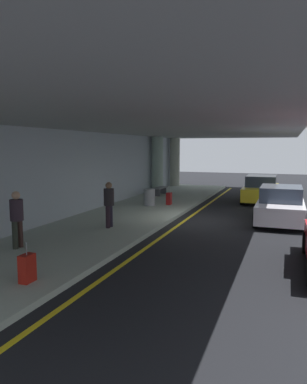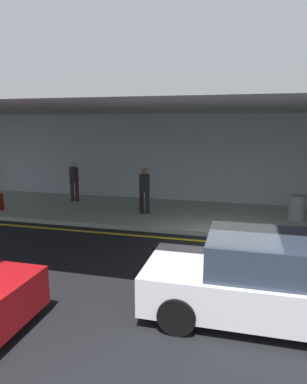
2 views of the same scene
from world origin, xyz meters
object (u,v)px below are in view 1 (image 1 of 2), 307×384
(traveler_with_luggage, at_px, (109,202))
(bench_metal, at_px, (160,189))
(car_yellow_taxi, at_px, (261,189))
(trash_bin_steel, at_px, (149,197))
(person_waiting_for_ride, at_px, (17,216))
(car_white, at_px, (281,206))
(support_column_center, at_px, (175,162))
(support_column_left_mid, at_px, (157,164))
(suitcase_upright_primary, at_px, (169,199))
(suitcase_upright_secondary, at_px, (27,268))

(traveler_with_luggage, height_order, bench_metal, traveler_with_luggage)
(car_yellow_taxi, bearing_deg, trash_bin_steel, -48.03)
(person_waiting_for_ride, bearing_deg, traveler_with_luggage, 38.54)
(car_white, bearing_deg, support_column_center, -142.37)
(traveler_with_luggage, distance_m, person_waiting_for_ride, 3.65)
(support_column_left_mid, relative_size, suitcase_upright_primary, 4.06)
(traveler_with_luggage, bearing_deg, bench_metal, -53.60)
(trash_bin_steel, bearing_deg, suitcase_upright_secondary, -173.35)
(support_column_left_mid, distance_m, car_yellow_taxi, 7.10)
(suitcase_upright_secondary, height_order, trash_bin_steel, suitcase_upright_secondary)
(car_white, relative_size, suitcase_upright_primary, 4.56)
(car_yellow_taxi, height_order, person_waiting_for_ride, person_waiting_for_ride)
(suitcase_upright_primary, bearing_deg, person_waiting_for_ride, 162.55)
(support_column_center, bearing_deg, car_yellow_taxi, -129.36)
(car_yellow_taxi, relative_size, trash_bin_steel, 4.82)
(traveler_with_luggage, bearing_deg, suitcase_upright_secondary, 127.24)
(car_white, relative_size, trash_bin_steel, 4.82)
(car_yellow_taxi, xyz_separation_m, traveler_with_luggage, (-9.58, 4.73, 0.40))
(suitcase_upright_primary, relative_size, bench_metal, 0.56)
(person_waiting_for_ride, distance_m, suitcase_upright_secondary, 3.08)
(person_waiting_for_ride, distance_m, trash_bin_steel, 8.77)
(car_yellow_taxi, distance_m, person_waiting_for_ride, 14.33)
(car_white, xyz_separation_m, traveler_with_luggage, (-3.83, 5.90, 0.40))
(car_white, xyz_separation_m, bench_metal, (5.63, 7.19, -0.21))
(support_column_center, distance_m, car_yellow_taxi, 8.89)
(traveler_with_luggage, bearing_deg, support_column_left_mid, -50.85)
(suitcase_upright_primary, bearing_deg, car_white, -118.36)
(person_waiting_for_ride, bearing_deg, support_column_center, 60.97)
(car_white, bearing_deg, traveler_with_luggage, -54.48)
(traveler_with_luggage, bearing_deg, trash_bin_steel, -56.82)
(support_column_center, relative_size, person_waiting_for_ride, 2.17)
(support_column_left_mid, relative_size, car_white, 0.89)
(car_white, bearing_deg, suitcase_upright_secondary, -25.65)
(support_column_center, xyz_separation_m, suitcase_upright_primary, (-9.23, -2.49, -1.51))
(car_white, distance_m, suitcase_upright_primary, 5.87)
(support_column_left_mid, distance_m, trash_bin_steel, 6.27)
(support_column_center, distance_m, suitcase_upright_primary, 9.68)
(person_waiting_for_ride, xyz_separation_m, suitcase_upright_secondary, (-2.16, -2.09, -0.65))
(support_column_left_mid, distance_m, traveler_with_luggage, 11.39)
(suitcase_upright_secondary, distance_m, trash_bin_steel, 10.95)
(car_yellow_taxi, distance_m, suitcase_upright_secondary, 15.67)
(support_column_left_mid, height_order, support_column_center, same)
(suitcase_upright_secondary, xyz_separation_m, bench_metal, (15.06, 2.14, 0.04))
(person_waiting_for_ride, relative_size, suitcase_upright_primary, 1.87)
(car_white, distance_m, trash_bin_steel, 6.48)
(trash_bin_steel, bearing_deg, support_column_left_mid, 15.70)
(car_yellow_taxi, height_order, traveler_with_luggage, traveler_with_luggage)
(support_column_left_mid, distance_m, car_white, 10.90)
(support_column_center, distance_m, person_waiting_for_ride, 18.63)
(suitcase_upright_secondary, bearing_deg, bench_metal, 12.07)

